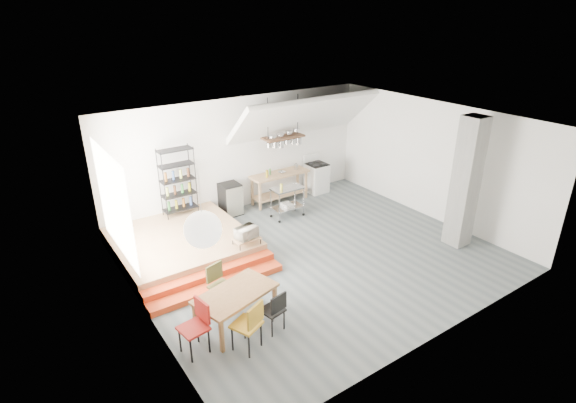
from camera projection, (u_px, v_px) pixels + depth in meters
floor at (314, 255)px, 10.65m from camera, size 8.00×8.00×0.00m
wall_back at (240, 154)px, 12.66m from camera, size 8.00×0.04×3.20m
wall_left at (138, 242)px, 7.93m from camera, size 0.04×7.00×3.20m
wall_right at (433, 161)px, 12.09m from camera, size 0.04×7.00×3.20m
ceiling at (318, 122)px, 9.38m from camera, size 8.00×7.00×0.02m
slope_ceiling at (304, 117)px, 12.76m from camera, size 4.40×1.44×1.32m
window_pane at (114, 203)px, 9.00m from camera, size 0.02×2.50×2.20m
platform at (181, 243)px, 10.78m from camera, size 3.00×3.00×0.40m
step_lower at (218, 286)px, 9.36m from camera, size 3.00×0.35×0.13m
step_upper at (211, 276)px, 9.60m from camera, size 3.00×0.35×0.27m
concrete_column at (465, 183)px, 10.60m from camera, size 0.50×0.50×3.20m
kitchen_counter at (280, 182)px, 13.35m from camera, size 1.80×0.60×0.91m
stove at (316, 177)px, 14.14m from camera, size 0.60×0.60×1.18m
pot_rack at (284, 140)px, 12.66m from camera, size 1.20×0.50×1.43m
wire_shelving at (178, 181)px, 11.50m from camera, size 0.88×0.38×1.80m
microwave_shelf at (247, 238)px, 10.27m from camera, size 0.60×0.40×0.16m
paper_lantern at (203, 230)px, 7.06m from camera, size 0.60×0.60×0.60m
dining_table at (235, 296)px, 8.10m from camera, size 1.64×1.18×0.70m
chair_mustard at (250, 322)px, 7.50m from camera, size 0.58×0.58×0.96m
chair_black at (275, 309)px, 7.98m from camera, size 0.44×0.44×0.82m
chair_olive at (219, 282)px, 8.67m from camera, size 0.50×0.50×0.90m
chair_red at (197, 322)px, 7.50m from camera, size 0.50×0.50×0.96m
rolling_cart at (287, 198)px, 12.40m from camera, size 0.89×0.51×0.87m
mini_fridge at (230, 199)px, 12.61m from camera, size 0.53×0.53×0.91m
microwave at (246, 233)px, 10.21m from camera, size 0.54×0.42×0.27m
bowl at (282, 172)px, 13.22m from camera, size 0.26×0.26×0.05m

